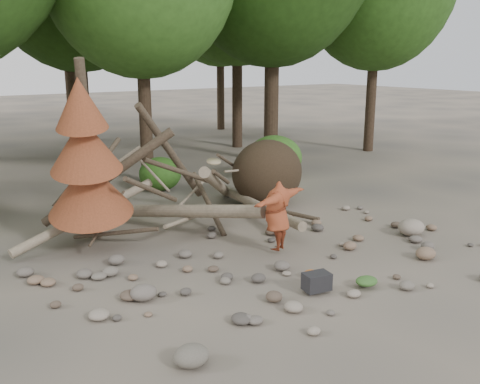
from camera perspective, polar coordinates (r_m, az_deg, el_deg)
ground at (r=11.40m, az=5.63°, el=-8.15°), size 120.00×120.00×0.00m
deadfall_pile at (r=15.51m, az=1.35°, el=1.61°), size 8.55×5.24×3.30m
dead_conifer at (r=12.19m, az=-16.08°, el=3.19°), size 2.06×2.16×4.35m
bush_mid at (r=17.97m, az=-8.52°, el=1.93°), size 1.40×1.40×1.12m
bush_right at (r=19.46m, az=3.69°, el=3.70°), size 2.00×2.00×1.60m
frisbee_thrower at (r=12.00m, az=4.00°, el=-2.52°), size 2.92×1.15×2.30m
backpack at (r=10.30m, az=8.17°, el=-9.73°), size 0.55×0.41×0.33m
cloth_green at (r=10.72m, az=13.34°, el=-9.47°), size 0.45×0.38×0.17m
cloth_orange at (r=10.99m, az=7.52°, el=-8.79°), size 0.29×0.24×0.11m
boulder_front_left at (r=8.04m, az=-5.22°, el=-17.00°), size 0.52×0.47×0.31m
boulder_front_right at (r=12.49m, az=19.20°, el=-6.20°), size 0.46×0.41×0.27m
boulder_mid_right at (r=14.00m, az=17.80°, el=-3.61°), size 0.69×0.62×0.41m
boulder_mid_left at (r=10.07m, az=-10.26°, el=-10.50°), size 0.50×0.45×0.30m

